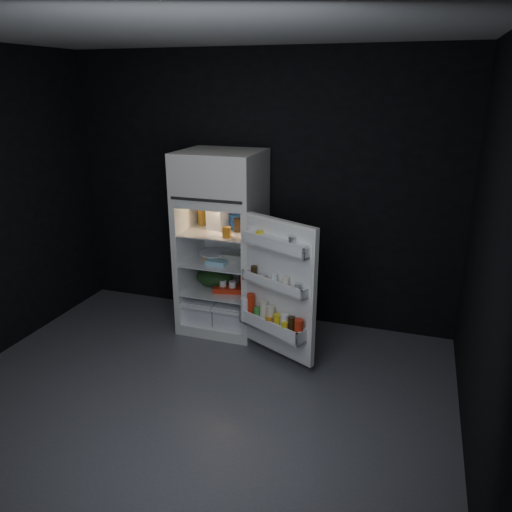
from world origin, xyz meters
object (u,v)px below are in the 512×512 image
(refrigerator, at_px, (223,236))
(fridge_door, at_px, (277,292))
(milk_jug, at_px, (217,217))
(egg_carton, at_px, (233,258))
(yogurt_tray, at_px, (229,289))

(refrigerator, xyz_separation_m, fridge_door, (0.71, -0.54, -0.28))
(refrigerator, bearing_deg, milk_jug, -147.76)
(refrigerator, height_order, milk_jug, refrigerator)
(milk_jug, bearing_deg, refrigerator, 39.98)
(egg_carton, distance_m, yogurt_tray, 0.32)
(refrigerator, relative_size, milk_jug, 7.42)
(refrigerator, relative_size, fridge_door, 1.46)
(milk_jug, bearing_deg, egg_carton, -1.93)
(fridge_door, distance_m, egg_carton, 0.77)
(milk_jug, height_order, egg_carton, milk_jug)
(egg_carton, relative_size, yogurt_tray, 0.90)
(refrigerator, xyz_separation_m, milk_jug, (-0.04, -0.03, 0.19))
(refrigerator, relative_size, egg_carton, 6.77)
(refrigerator, xyz_separation_m, egg_carton, (0.12, -0.05, -0.19))
(refrigerator, distance_m, yogurt_tray, 0.53)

